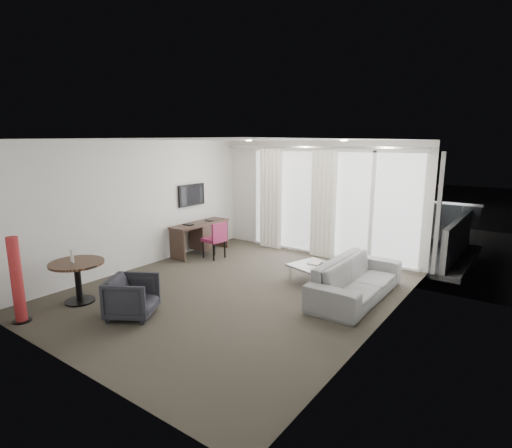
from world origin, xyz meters
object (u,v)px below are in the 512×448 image
Objects in this scene: sofa at (356,279)px; red_lamp at (17,280)px; desk at (200,238)px; coffee_table at (313,274)px; desk_chair at (214,240)px; round_table at (78,282)px; rattan_chair_b at (410,230)px; tub_armchair at (132,297)px; rattan_chair_a at (349,232)px.

red_lamp is at bearing 135.90° from sofa.
desk is 2.09× the size of coffee_table.
desk_chair is (0.53, -0.11, 0.05)m from desk.
rattan_chair_b reaches higher than round_table.
sofa reaches higher than tub_armchair.
tub_armchair is at bearing 7.86° from round_table.
tub_armchair is at bearing -86.07° from rattan_chair_a.
rattan_chair_b is at bearing 78.58° from coffee_table.
coffee_table is (2.66, 3.06, -0.17)m from round_table.
round_table is 1.04× the size of rattan_chair_a.
round_table is at bearing -96.52° from rattan_chair_a.
rattan_chair_a is at bearing 55.61° from desk_chair.
desk reaches higher than coffee_table.
tub_armchair is at bearing 137.55° from sofa.
red_lamp reaches higher than sofa.
sofa is (2.43, 2.66, 0.01)m from tub_armchair.
desk is 0.54m from desk_chair.
red_lamp is at bearing -124.02° from coffee_table.
sofa reaches higher than coffee_table.
red_lamp is at bearing -86.20° from desk_chair.
rattan_chair_b is at bearing 55.43° from rattan_chair_a.
rattan_chair_b reaches higher than desk.
rattan_chair_b is (3.41, 7.61, -0.19)m from red_lamp.
rattan_chair_a is (1.07, 5.55, 0.10)m from tub_armchair.
red_lamp reaches higher than tub_armchair.
desk is 1.21× the size of red_lamp.
rattan_chair_a is (-0.43, 2.65, 0.24)m from coffee_table.
rattan_chair_a is (2.24, 6.61, -0.22)m from red_lamp.
desk_chair is at bearing 177.45° from coffee_table.
rattan_chair_a is 1.54m from rattan_chair_b.
tub_armchair is 0.92× the size of coffee_table.
desk_chair is at bearing -11.23° from tub_armchair.
desk is 5.13m from rattan_chair_b.
coffee_table is 0.84× the size of rattan_chair_b.
red_lamp is 1.72× the size of coffee_table.
coffee_table is at bearing 48.96° from round_table.
tub_armchair reaches higher than coffee_table.
tub_armchair is 3.60m from sofa.
tub_armchair is 0.77× the size of rattan_chair_b.
round_table is 6.13m from rattan_chair_a.
desk_chair is 0.65× the size of red_lamp.
rattan_chair_b reaches higher than desk_chair.
rattan_chair_a is at bearing 25.24° from sofa.
round_table is at bearing -131.04° from coffee_table.
tub_armchair is at bearing 42.15° from red_lamp.
red_lamp is at bearing -120.80° from rattan_chair_b.
desk is at bearing 173.20° from desk_chair.
desk_chair is 3.50m from sofa.
red_lamp is 0.58× the size of sofa.
desk_chair is at bearing 84.17° from sofa.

